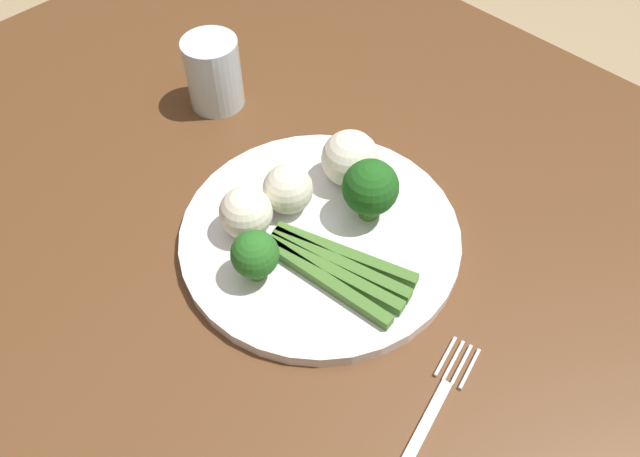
{
  "coord_description": "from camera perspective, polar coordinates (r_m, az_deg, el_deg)",
  "views": [
    {
      "loc": [
        0.25,
        -0.23,
        1.27
      ],
      "look_at": [
        -0.03,
        0.05,
        0.77
      ],
      "focal_mm": 34.83,
      "sensor_mm": 36.0,
      "label": 1
    }
  ],
  "objects": [
    {
      "name": "plate",
      "position": [
        0.65,
        0.0,
        -0.68
      ],
      "size": [
        0.29,
        0.29,
        0.01
      ],
      "primitive_type": "cylinder",
      "color": "white",
      "rests_on": "dining_table"
    },
    {
      "name": "water_glass",
      "position": [
        0.8,
        -9.75,
        13.9
      ],
      "size": [
        0.07,
        0.07,
        0.09
      ],
      "primitive_type": "cylinder",
      "color": "silver",
      "rests_on": "dining_table"
    },
    {
      "name": "broccoli_outer_edge",
      "position": [
        0.59,
        -5.99,
        -2.43
      ],
      "size": [
        0.05,
        0.05,
        0.06
      ],
      "color": "#568E33",
      "rests_on": "plate"
    },
    {
      "name": "cauliflower_mid",
      "position": [
        0.65,
        -2.97,
        3.64
      ],
      "size": [
        0.05,
        0.05,
        0.05
      ],
      "primitive_type": "sphere",
      "color": "silver",
      "rests_on": "plate"
    },
    {
      "name": "broccoli_front_left",
      "position": [
        0.63,
        4.65,
        3.71
      ],
      "size": [
        0.06,
        0.06,
        0.07
      ],
      "color": "#4C7F2B",
      "rests_on": "plate"
    },
    {
      "name": "dining_table",
      "position": [
        0.71,
        -1.32,
        -9.39
      ],
      "size": [
        1.3,
        1.06,
        0.75
      ],
      "color": "brown",
      "rests_on": "ground_plane"
    },
    {
      "name": "fork",
      "position": [
        0.57,
        10.16,
        -16.42
      ],
      "size": [
        0.06,
        0.16,
        0.0
      ],
      "rotation": [
        0.0,
        0.0,
        1.8
      ],
      "color": "silver",
      "rests_on": "dining_table"
    },
    {
      "name": "asparagus_bundle",
      "position": [
        0.61,
        1.47,
        -3.64
      ],
      "size": [
        0.16,
        0.08,
        0.01
      ],
      "rotation": [
        0.0,
        0.0,
        0.23
      ],
      "color": "#47752D",
      "rests_on": "plate"
    },
    {
      "name": "cauliflower_back",
      "position": [
        0.68,
        2.77,
        6.43
      ],
      "size": [
        0.06,
        0.06,
        0.06
      ],
      "primitive_type": "sphere",
      "color": "white",
      "rests_on": "plate"
    },
    {
      "name": "cauliflower_front",
      "position": [
        0.63,
        -6.84,
        1.44
      ],
      "size": [
        0.06,
        0.06,
        0.06
      ],
      "primitive_type": "sphere",
      "color": "white",
      "rests_on": "plate"
    }
  ]
}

